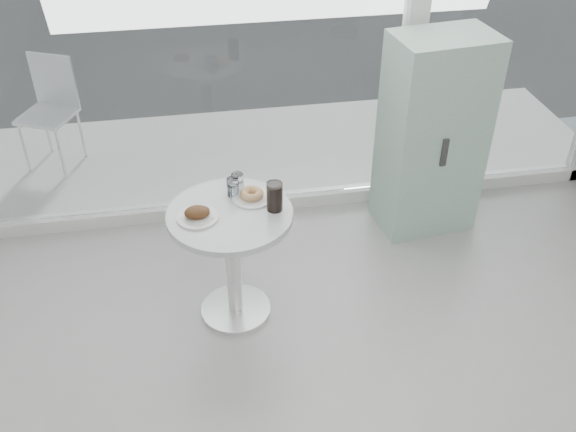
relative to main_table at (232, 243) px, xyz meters
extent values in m
cube|color=white|center=(0.50, 1.10, -0.50)|extent=(5.00, 0.12, 0.10)
cube|color=white|center=(1.40, 1.10, 0.95)|extent=(0.14, 0.14, 3.00)
cube|color=white|center=(-0.27, 1.10, 0.85)|extent=(3.21, 0.02, 2.60)
cube|color=white|center=(2.17, 1.10, 0.85)|extent=(1.41, 0.02, 2.60)
cylinder|color=silver|center=(0.00, 0.00, -0.54)|extent=(0.44, 0.44, 0.03)
cylinder|color=silver|center=(0.00, 0.00, -0.18)|extent=(0.09, 0.09, 0.70)
cylinder|color=white|center=(0.00, 0.00, 0.20)|extent=(0.72, 0.72, 0.04)
cube|color=silver|center=(0.50, 1.90, -0.53)|extent=(5.60, 1.60, 0.05)
cube|color=#85AA9A|center=(1.48, 0.74, 0.17)|extent=(0.71, 0.52, 1.44)
cube|color=#333333|center=(1.48, 0.51, 0.17)|extent=(0.04, 0.02, 0.20)
cylinder|color=silver|center=(-1.51, 1.90, -0.28)|extent=(0.02, 0.02, 0.44)
cylinder|color=silver|center=(-1.21, 1.76, -0.28)|extent=(0.02, 0.02, 0.44)
cylinder|color=silver|center=(-1.37, 2.20, -0.28)|extent=(0.02, 0.02, 0.44)
cylinder|color=silver|center=(-1.07, 2.06, -0.28)|extent=(0.02, 0.02, 0.44)
cube|color=silver|center=(-1.29, 1.98, -0.05)|extent=(0.52, 0.52, 0.03)
cube|color=silver|center=(-1.22, 2.14, 0.18)|extent=(0.36, 0.18, 0.44)
cylinder|color=white|center=(-0.18, -0.02, 0.23)|extent=(0.24, 0.24, 0.01)
cube|color=white|center=(-0.16, -0.03, 0.24)|extent=(0.14, 0.14, 0.00)
ellipsoid|color=#3B2010|center=(-0.18, -0.02, 0.26)|extent=(0.14, 0.12, 0.06)
ellipsoid|color=#3B2010|center=(-0.15, 0.00, 0.25)|extent=(0.07, 0.06, 0.04)
cylinder|color=white|center=(0.14, 0.12, 0.23)|extent=(0.24, 0.24, 0.01)
torus|color=tan|center=(0.14, 0.12, 0.25)|extent=(0.14, 0.14, 0.05)
cylinder|color=white|center=(0.04, 0.17, 0.28)|extent=(0.07, 0.07, 0.11)
cylinder|color=white|center=(0.04, 0.17, 0.25)|extent=(0.06, 0.06, 0.06)
cylinder|color=white|center=(0.07, 0.21, 0.28)|extent=(0.07, 0.07, 0.12)
cylinder|color=white|center=(0.07, 0.21, 0.25)|extent=(0.06, 0.06, 0.06)
cylinder|color=white|center=(0.26, -0.01, 0.31)|extent=(0.09, 0.09, 0.17)
cylinder|color=black|center=(0.26, -0.01, 0.30)|extent=(0.08, 0.08, 0.16)
camera|label=1|loc=(-0.18, -2.95, 2.33)|focal=40.00mm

